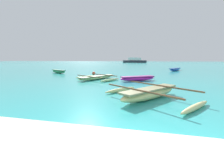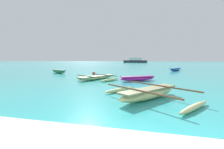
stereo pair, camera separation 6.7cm
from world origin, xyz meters
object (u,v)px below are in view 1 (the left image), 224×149
distant_ferry (135,61)px  moored_boat_1 (97,77)px  moored_boat_4 (175,69)px  mooring_buoy_0 (94,73)px  moored_boat_3 (59,71)px  moored_boat_2 (150,93)px  moored_boat_0 (138,78)px

distant_ferry → moored_boat_1: bearing=-89.1°
moored_boat_4 → distant_ferry: 51.88m
mooring_buoy_0 → distant_ferry: size_ratio=0.03×
moored_boat_1 → mooring_buoy_0: same height
moored_boat_1 → moored_boat_3: moored_boat_3 is taller
moored_boat_2 → distant_ferry: (-5.23, 68.17, 0.78)m
moored_boat_1 → mooring_buoy_0: bearing=53.9°
moored_boat_1 → moored_boat_2: moored_boat_2 is taller
moored_boat_3 → mooring_buoy_0: 5.01m
moored_boat_3 → distant_ferry: 58.47m
moored_boat_1 → moored_boat_3: bearing=85.8°
moored_boat_4 → mooring_buoy_0: moored_boat_4 is taller
mooring_buoy_0 → distant_ferry: 59.20m
moored_boat_3 → moored_boat_0: bearing=3.6°
moored_boat_2 → moored_boat_0: bearing=46.3°
moored_boat_2 → mooring_buoy_0: 10.67m
moored_boat_4 → mooring_buoy_0: (-9.93, -8.18, -0.04)m
moored_boat_1 → moored_boat_4: bearing=-5.5°
moored_boat_0 → moored_boat_1: 3.46m
moored_boat_1 → distant_ferry: 62.66m
moored_boat_1 → moored_boat_4: 14.37m
moored_boat_3 → moored_boat_1: bearing=-6.5°
moored_boat_2 → moored_boat_3: bearing=84.9°
moored_boat_1 → moored_boat_2: bearing=-111.9°
moored_boat_4 → distant_ferry: bearing=41.5°
moored_boat_4 → moored_boat_0: bearing=-172.0°
moored_boat_3 → distant_ferry: distant_ferry is taller
moored_boat_3 → moored_boat_4: size_ratio=0.83×
moored_boat_0 → moored_boat_2: bearing=-111.3°
moored_boat_0 → moored_boat_3: bearing=125.8°
moored_boat_1 → moored_boat_4: size_ratio=1.24×
moored_boat_2 → moored_boat_1: bearing=75.6°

